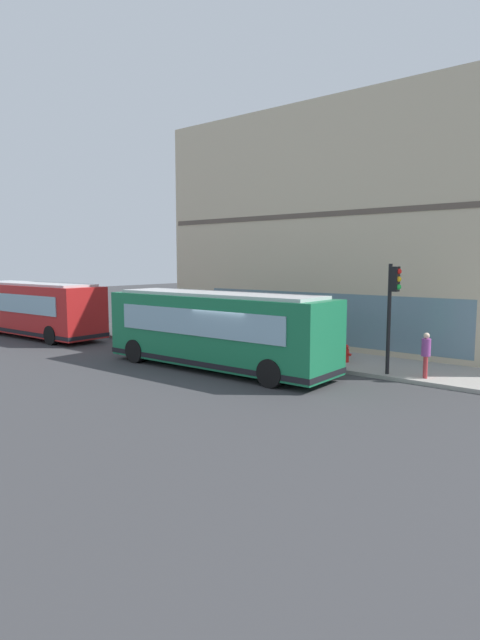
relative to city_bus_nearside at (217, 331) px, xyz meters
name	(u,v)px	position (x,y,z in m)	size (l,w,h in m)	color
ground	(237,374)	(-0.17, -1.19, -1.55)	(120.00, 120.00, 0.00)	#38383A
sidewalk_curb	(300,355)	(4.29, -1.19, -1.48)	(3.72, 40.00, 0.15)	#9E9991
building_corner	(354,230)	(9.25, -1.19, 4.30)	(6.25, 19.64, 11.73)	beige
city_bus_nearside	(217,331)	(0.00, 0.00, 0.00)	(2.72, 10.08, 3.07)	#197247
city_bus_far_down_street	(35,309)	(0.13, 14.00, 0.00)	(2.79, 10.10, 3.07)	red
traffic_light_near_corner	(393,298)	(2.83, -6.04, 1.42)	(0.32, 0.49, 4.06)	black
fire_hydrant	(346,353)	(3.89, -3.67, -1.04)	(0.35, 0.35, 0.74)	red
pedestrian_near_hydrant	(249,321)	(5.54, 2.72, -0.34)	(0.32, 0.32, 1.83)	gold
pedestrian_near_building_entrance	(426,352)	(3.07, -7.23, -0.47)	(0.32, 0.32, 1.63)	#B23338
pedestrian_by_light_pole	(222,322)	(5.22, 4.31, -0.44)	(0.32, 0.32, 1.68)	#8C3F8C
pedestrian_walking_along_curb	(285,331)	(4.71, -0.09, -0.52)	(0.32, 0.32, 1.55)	#99994C
newspaper_vending_box	(337,347)	(4.60, -2.86, -0.95)	(0.44, 0.42, 0.90)	#197233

